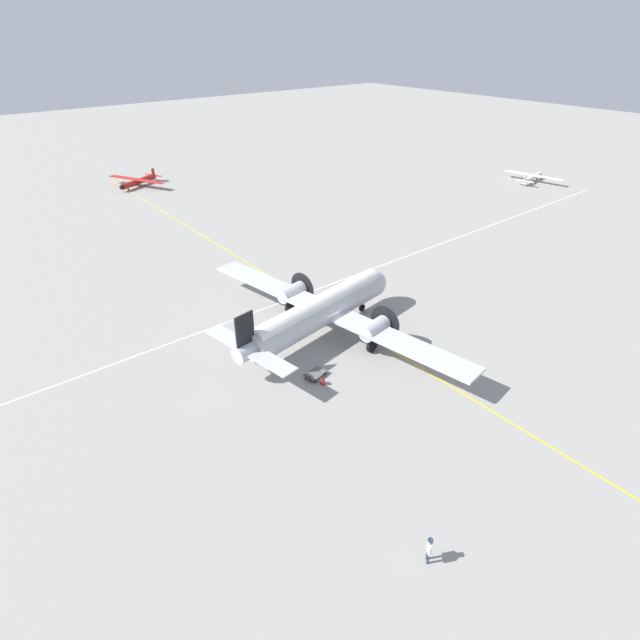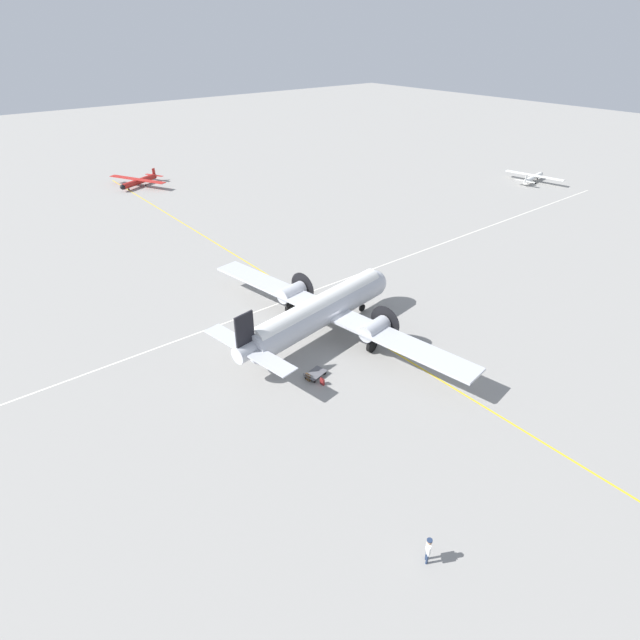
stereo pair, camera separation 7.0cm
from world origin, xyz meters
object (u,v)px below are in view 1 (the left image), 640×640
object	(u,v)px
baggage_cart	(316,374)
airliner_main	(323,309)
crew_foreground	(429,548)
suitcase_near_door	(322,382)
light_aircraft_distant	(138,181)
suitcase_upright_spare	(308,377)
light_aircraft_taxiing	(533,177)

from	to	relation	value
baggage_cart	airliner_main	bearing A→B (deg)	31.66
crew_foreground	suitcase_near_door	xyz separation A→B (m)	(-14.07, 4.81, -0.79)
airliner_main	baggage_cart	xyz separation A→B (m)	(4.25, -4.19, -2.16)
crew_foreground	light_aircraft_distant	world-z (taller)	light_aircraft_distant
suitcase_upright_spare	suitcase_near_door	bearing A→B (deg)	26.40
crew_foreground	light_aircraft_distant	xyz separation A→B (m)	(-72.85, 14.09, -0.19)
crew_foreground	baggage_cart	xyz separation A→B (m)	(-15.11, 4.99, -0.77)
suitcase_near_door	baggage_cart	world-z (taller)	baggage_cart
suitcase_near_door	airliner_main	bearing A→B (deg)	140.44
airliner_main	light_aircraft_distant	size ratio (longest dim) A/B	2.67
suitcase_near_door	light_aircraft_distant	distance (m)	59.51
crew_foreground	suitcase_near_door	distance (m)	14.89
light_aircraft_distant	suitcase_near_door	bearing A→B (deg)	54.81
suitcase_upright_spare	baggage_cart	size ratio (longest dim) A/B	0.32
crew_foreground	baggage_cart	world-z (taller)	crew_foreground
baggage_cart	light_aircraft_distant	xyz separation A→B (m)	(-57.74, 9.10, 0.58)
airliner_main	crew_foreground	distance (m)	21.47
crew_foreground	baggage_cart	distance (m)	15.93
baggage_cart	light_aircraft_taxiing	distance (m)	64.18
suitcase_near_door	baggage_cart	bearing A→B (deg)	170.08
crew_foreground	suitcase_upright_spare	bearing A→B (deg)	-153.08
crew_foreground	light_aircraft_distant	size ratio (longest dim) A/B	0.16
baggage_cart	light_aircraft_taxiing	size ratio (longest dim) A/B	0.19
light_aircraft_distant	light_aircraft_taxiing	distance (m)	64.87
suitcase_near_door	crew_foreground	bearing A→B (deg)	-18.87
suitcase_upright_spare	light_aircraft_distant	size ratio (longest dim) A/B	0.06
airliner_main	suitcase_near_door	xyz separation A→B (m)	(5.29, -4.37, -2.18)
airliner_main	suitcase_near_door	size ratio (longest dim) A/B	50.93
light_aircraft_distant	suitcase_upright_spare	bearing A→B (deg)	54.16
suitcase_upright_spare	light_aircraft_taxiing	xyz separation A→B (m)	(-19.17, 61.94, 0.52)
baggage_cart	light_aircraft_taxiing	bearing A→B (deg)	3.59
suitcase_near_door	light_aircraft_distant	bearing A→B (deg)	171.03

